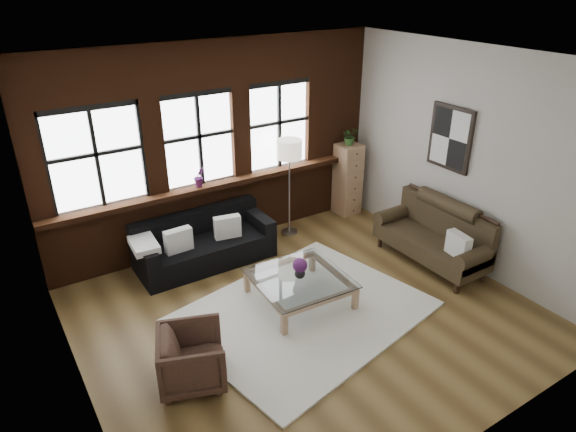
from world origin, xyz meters
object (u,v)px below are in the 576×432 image
armchair (192,358)px  floor_lamp (289,184)px  drawer_chest (348,179)px  vintage_settee (431,235)px  dark_sofa (205,241)px  coffee_table (300,290)px  vase (300,273)px

armchair → floor_lamp: size_ratio=0.39×
armchair → drawer_chest: size_ratio=0.54×
vintage_settee → armchair: (-4.02, -0.39, -0.17)m
drawer_chest → dark_sofa: bearing=-174.8°
coffee_table → vase: 0.27m
vase → drawer_chest: size_ratio=0.11×
dark_sofa → coffee_table: bearing=-68.6°
dark_sofa → vase: size_ratio=13.84×
armchair → floor_lamp: bearing=-28.9°
vintage_settee → dark_sofa: bearing=147.2°
dark_sofa → vintage_settee: vintage_settee is taller
dark_sofa → drawer_chest: 2.96m
dark_sofa → drawer_chest: (2.94, 0.27, 0.28)m
coffee_table → floor_lamp: (0.97, 1.77, 0.71)m
dark_sofa → vintage_settee: bearing=-32.8°
armchair → dark_sofa: bearing=-7.0°
dark_sofa → floor_lamp: bearing=5.0°
vintage_settee → drawer_chest: drawer_chest is taller
vintage_settee → vase: bearing=174.3°
floor_lamp → vase: bearing=-118.8°
vintage_settee → coffee_table: size_ratio=1.54×
vintage_settee → floor_lamp: 2.38m
vintage_settee → vase: (-2.22, 0.22, -0.03)m
vintage_settee → armchair: size_ratio=2.58×
coffee_table → floor_lamp: size_ratio=0.66×
dark_sofa → drawer_chest: size_ratio=1.58×
dark_sofa → floor_lamp: floor_lamp is taller
dark_sofa → floor_lamp: 1.70m
vintage_settee → drawer_chest: bearing=87.8°
armchair → vase: bearing=-50.8°
coffee_table → drawer_chest: (2.30, 1.89, 0.46)m
armchair → floor_lamp: 3.70m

